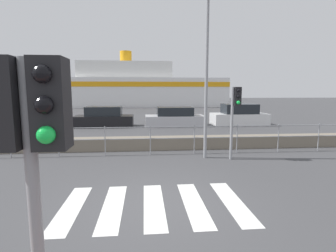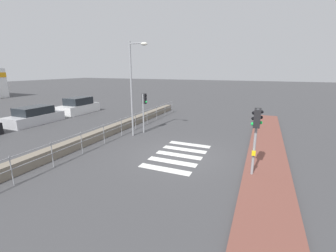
{
  "view_description": "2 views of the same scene",
  "coord_description": "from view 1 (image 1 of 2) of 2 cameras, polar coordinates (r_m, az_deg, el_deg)",
  "views": [
    {
      "loc": [
        -0.23,
        -5.55,
        2.54
      ],
      "look_at": [
        0.46,
        2.0,
        1.5
      ],
      "focal_mm": 28.0,
      "sensor_mm": 36.0,
      "label": 1
    },
    {
      "loc": [
        -10.05,
        -3.65,
        4.23
      ],
      "look_at": [
        0.93,
        1.0,
        1.2
      ],
      "focal_mm": 24.0,
      "sensor_mm": 36.0,
      "label": 2
    }
  ],
  "objects": [
    {
      "name": "harbor_fence",
      "position": [
        10.36,
        -3.87,
        -2.1
      ],
      "size": [
        21.2,
        0.04,
        1.16
      ],
      "color": "gray",
      "rests_on": "ground_plane"
    },
    {
      "name": "ground_plane",
      "position": [
        6.11,
        -2.7,
        -16.77
      ],
      "size": [
        160.0,
        160.0,
        0.0
      ],
      "primitive_type": "plane",
      "color": "#424244"
    },
    {
      "name": "ferry_boat",
      "position": [
        42.32,
        -5.78,
        8.21
      ],
      "size": [
        24.81,
        8.59,
        8.56
      ],
      "color": "white",
      "rests_on": "ground_plane"
    },
    {
      "name": "crosswalk",
      "position": [
        6.1,
        -3.1,
        -16.75
      ],
      "size": [
        4.05,
        2.4,
        0.01
      ],
      "color": "silver",
      "rests_on": "ground_plane"
    },
    {
      "name": "traffic_light_near",
      "position": [
        2.23,
        -27.91,
        -2.64
      ],
      "size": [
        0.58,
        0.41,
        2.78
      ],
      "color": "gray",
      "rests_on": "ground_plane"
    },
    {
      "name": "streetlamp",
      "position": [
        9.6,
        8.78,
        14.37
      ],
      "size": [
        0.32,
        1.25,
        5.85
      ],
      "color": "gray",
      "rests_on": "ground_plane"
    },
    {
      "name": "parked_car_silver",
      "position": [
        18.8,
        1.47,
        1.8
      ],
      "size": [
        4.19,
        1.9,
        1.35
      ],
      "color": "#BCBCC1",
      "rests_on": "ground_plane"
    },
    {
      "name": "parked_car_white",
      "position": [
        19.92,
        15.22,
        2.1
      ],
      "size": [
        3.97,
        1.86,
        1.55
      ],
      "color": "silver",
      "rests_on": "ground_plane"
    },
    {
      "name": "seawall",
      "position": [
        11.31,
        -3.95,
        -3.78
      ],
      "size": [
        23.52,
        0.55,
        0.55
      ],
      "color": "slate",
      "rests_on": "ground_plane"
    },
    {
      "name": "traffic_light_far",
      "position": [
        9.78,
        14.44,
        4.12
      ],
      "size": [
        0.34,
        0.32,
        2.66
      ],
      "color": "gray",
      "rests_on": "ground_plane"
    },
    {
      "name": "parked_car_black",
      "position": [
        18.88,
        -13.72,
        1.69
      ],
      "size": [
        4.03,
        1.74,
        1.41
      ],
      "color": "black",
      "rests_on": "ground_plane"
    }
  ]
}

